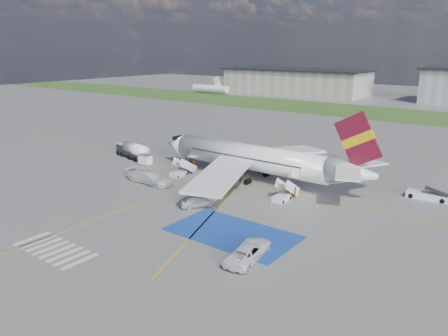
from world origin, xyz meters
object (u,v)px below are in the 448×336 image
(car_silver_b, at_px, (212,194))
(van_white_a, at_px, (249,249))
(belt_loader, at_px, (428,196))
(van_white_b, at_px, (149,175))
(airliner, at_px, (258,159))
(car_silver_a, at_px, (197,201))
(fuel_tanker, at_px, (133,152))
(gpu_cart, at_px, (145,160))

(car_silver_b, bearing_deg, van_white_a, 124.45)
(belt_loader, bearing_deg, car_silver_b, -145.83)
(van_white_b, bearing_deg, car_silver_b, -89.40)
(airliner, xyz_separation_m, van_white_b, (-12.04, -10.90, -2.17))
(van_white_a, bearing_deg, car_silver_a, -40.21)
(car_silver_a, relative_size, van_white_b, 0.73)
(airliner, relative_size, belt_loader, 6.56)
(fuel_tanker, distance_m, car_silver_a, 28.12)
(airliner, bearing_deg, car_silver_b, -89.36)
(airliner, relative_size, van_white_b, 5.92)
(gpu_cart, height_order, van_white_b, van_white_b)
(fuel_tanker, bearing_deg, car_silver_a, -13.11)
(airliner, relative_size, car_silver_a, 8.17)
(car_silver_a, height_order, van_white_a, van_white_a)
(fuel_tanker, height_order, car_silver_a, fuel_tanker)
(fuel_tanker, xyz_separation_m, car_silver_a, (25.49, -11.86, -0.44))
(fuel_tanker, bearing_deg, van_white_b, -21.02)
(van_white_b, bearing_deg, airliner, -46.38)
(car_silver_b, distance_m, van_white_a, 16.91)
(fuel_tanker, bearing_deg, car_silver_b, -7.22)
(airliner, xyz_separation_m, van_white_a, (13.21, -21.80, -2.39))
(car_silver_a, xyz_separation_m, car_silver_b, (0.04, 3.04, 0.02))
(airliner, bearing_deg, belt_loader, 16.29)
(car_silver_a, bearing_deg, gpu_cart, 5.08)
(car_silver_a, relative_size, car_silver_b, 0.94)
(fuel_tanker, distance_m, gpu_cart, 5.60)
(gpu_cart, bearing_deg, car_silver_b, -19.91)
(belt_loader, distance_m, car_silver_a, 30.66)
(gpu_cart, bearing_deg, fuel_tanker, 159.11)
(fuel_tanker, distance_m, van_white_b, 15.92)
(fuel_tanker, relative_size, car_silver_b, 1.81)
(van_white_a, bearing_deg, fuel_tanker, -36.73)
(van_white_b, bearing_deg, gpu_cart, 51.74)
(car_silver_a, bearing_deg, van_white_b, 16.41)
(fuel_tanker, relative_size, van_white_b, 1.40)
(airliner, distance_m, car_silver_a, 14.36)
(belt_loader, bearing_deg, fuel_tanker, -173.53)
(belt_loader, relative_size, car_silver_b, 1.17)
(gpu_cart, distance_m, car_silver_a, 22.56)
(airliner, relative_size, gpu_cart, 16.67)
(belt_loader, bearing_deg, gpu_cart, -169.86)
(van_white_a, bearing_deg, belt_loader, -118.28)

